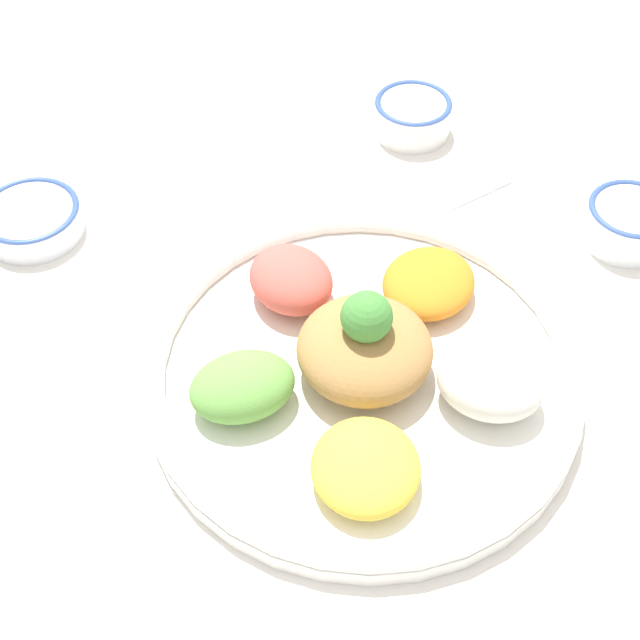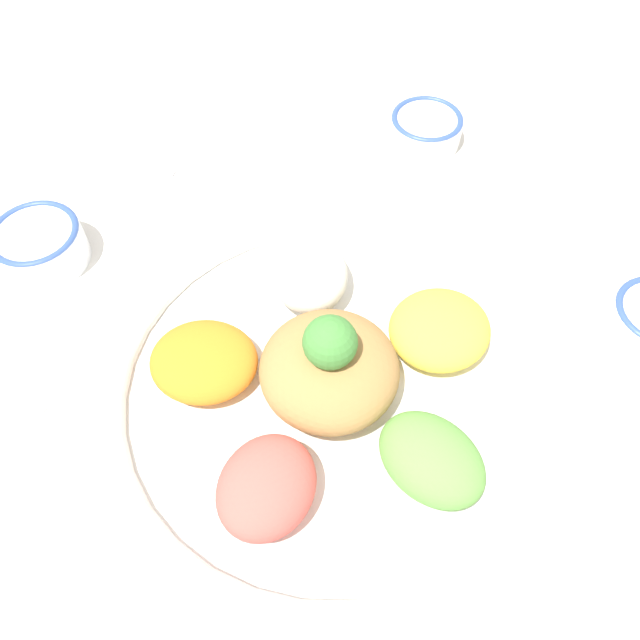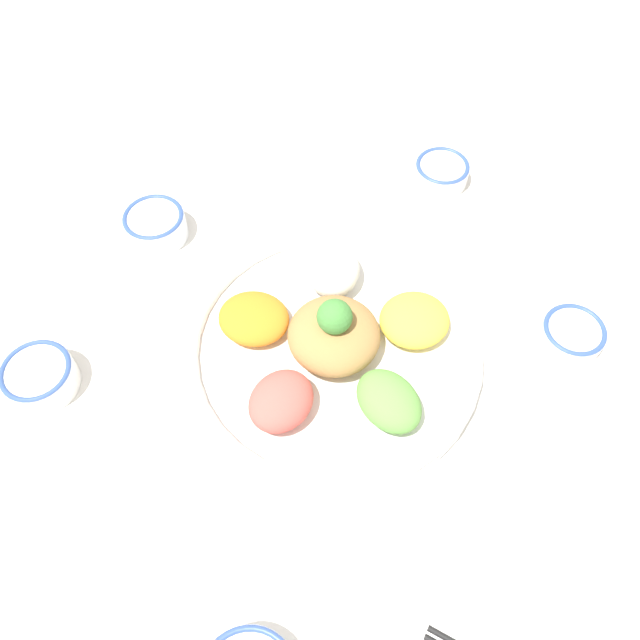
{
  "view_description": "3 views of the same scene",
  "coord_description": "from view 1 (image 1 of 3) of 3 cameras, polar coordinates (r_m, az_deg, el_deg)",
  "views": [
    {
      "loc": [
        -0.11,
        -0.54,
        0.7
      ],
      "look_at": [
        -0.01,
        0.01,
        0.05
      ],
      "focal_mm": 50.0,
      "sensor_mm": 36.0,
      "label": 1
    },
    {
      "loc": [
        -0.19,
        0.15,
        0.54
      ],
      "look_at": [
        0.07,
        -0.05,
        0.07
      ],
      "focal_mm": 35.0,
      "sensor_mm": 36.0,
      "label": 2
    },
    {
      "loc": [
        -0.36,
        0.2,
        0.78
      ],
      "look_at": [
        0.04,
        -0.02,
        0.08
      ],
      "focal_mm": 35.0,
      "sensor_mm": 36.0,
      "label": 3
    }
  ],
  "objects": [
    {
      "name": "sauce_bowl_far",
      "position": [
        1.05,
        19.17,
        5.99
      ],
      "size": [
        0.1,
        0.1,
        0.05
      ],
      "color": "white",
      "rests_on": "ground_plane"
    },
    {
      "name": "rice_bowl_blue",
      "position": [
        1.05,
        -17.98,
        6.2
      ],
      "size": [
        0.11,
        0.11,
        0.03
      ],
      "color": "white",
      "rests_on": "ground_plane"
    },
    {
      "name": "salad_platter",
      "position": [
        0.85,
        2.85,
        -2.96
      ],
      "size": [
        0.42,
        0.42,
        0.12
      ],
      "color": "white",
      "rests_on": "ground_plane"
    },
    {
      "name": "rice_bowl_plain",
      "position": [
        1.15,
        5.94,
        12.94
      ],
      "size": [
        0.1,
        0.1,
        0.05
      ],
      "color": "white",
      "rests_on": "ground_plane"
    },
    {
      "name": "serving_spoon_extra",
      "position": [
        1.1,
        11.64,
        8.7
      ],
      "size": [
        0.13,
        0.07,
        0.01
      ],
      "rotation": [
        0.0,
        0.0,
        3.51
      ],
      "color": "silver",
      "rests_on": "ground_plane"
    },
    {
      "name": "ground_plane",
      "position": [
        0.89,
        0.71,
        -2.69
      ],
      "size": [
        2.4,
        2.4,
        0.0
      ],
      "primitive_type": "plane",
      "color": "white"
    }
  ]
}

